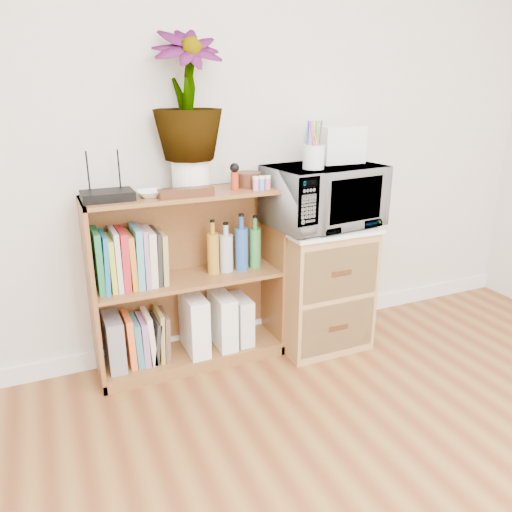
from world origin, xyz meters
TOP-DOWN VIEW (x-y plane):
  - skirting_board at (0.00, 2.24)m, footprint 4.00×0.02m
  - bookshelf at (-0.35, 2.10)m, footprint 1.00×0.30m
  - wicker_unit at (0.40, 2.02)m, footprint 0.50×0.45m
  - microwave at (0.40, 2.02)m, footprint 0.64×0.47m
  - pen_cup at (0.29, 1.95)m, footprint 0.11×0.11m
  - small_appliance at (0.52, 2.10)m, footprint 0.25×0.21m
  - router at (-0.72, 2.08)m, footprint 0.23×0.16m
  - white_bowl at (-0.53, 2.07)m, footprint 0.13×0.13m
  - plant_pot at (-0.31, 2.12)m, footprint 0.18×0.18m
  - potted_plant at (-0.31, 2.12)m, footprint 0.34×0.34m
  - trinket_box at (-0.37, 2.00)m, footprint 0.26×0.07m
  - kokeshi_doll at (-0.10, 2.06)m, footprint 0.04×0.04m
  - wooden_bowl at (-0.00, 2.11)m, footprint 0.13×0.13m
  - paint_jars at (0.03, 2.01)m, footprint 0.11×0.04m
  - file_box at (-0.76, 2.10)m, footprint 0.08×0.22m
  - magazine_holder_left at (-0.33, 2.09)m, footprint 0.10×0.26m
  - magazine_holder_mid at (-0.17, 2.09)m, footprint 0.10×0.24m
  - magazine_holder_right at (-0.06, 2.09)m, footprint 0.08×0.21m
  - cookbooks at (-0.64, 2.10)m, footprint 0.34×0.20m
  - liquor_bottles at (-0.09, 2.10)m, footprint 0.30×0.07m
  - lower_books at (-0.60, 2.10)m, footprint 0.22×0.19m

SIDE VIEW (x-z plane):
  - skirting_board at x=0.00m, z-range 0.00..0.10m
  - lower_books at x=-0.60m, z-range 0.06..0.33m
  - magazine_holder_right at x=-0.06m, z-range 0.07..0.34m
  - file_box at x=-0.76m, z-range 0.07..0.35m
  - magazine_holder_mid at x=-0.17m, z-range 0.07..0.37m
  - magazine_holder_left at x=-0.33m, z-range 0.07..0.40m
  - wicker_unit at x=0.40m, z-range 0.00..0.70m
  - bookshelf at x=-0.35m, z-range 0.00..0.95m
  - liquor_bottles at x=-0.09m, z-range 0.49..0.79m
  - cookbooks at x=-0.64m, z-range 0.49..0.80m
  - microwave at x=0.40m, z-range 0.72..1.05m
  - white_bowl at x=-0.53m, z-range 0.95..0.98m
  - trinket_box at x=-0.37m, z-range 0.95..0.99m
  - router at x=-0.72m, z-range 0.95..0.99m
  - paint_jars at x=0.03m, z-range 0.95..1.01m
  - wooden_bowl at x=0.00m, z-range 0.95..1.03m
  - kokeshi_doll at x=-0.10m, z-range 0.95..1.04m
  - plant_pot at x=-0.31m, z-range 0.95..1.11m
  - pen_cup at x=0.29m, z-range 1.05..1.17m
  - small_appliance at x=0.52m, z-range 1.05..1.25m
  - potted_plant at x=-0.31m, z-range 1.11..1.71m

